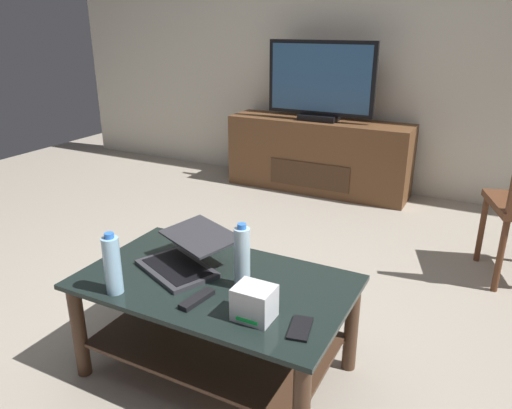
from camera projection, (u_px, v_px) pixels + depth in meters
ground_plane at (231, 325)px, 2.45m from camera, size 7.68×7.68×0.00m
back_wall at (380, 26)px, 4.05m from camera, size 6.40×0.12×2.80m
coffee_table at (216, 310)px, 2.03m from camera, size 1.10×0.66×0.45m
media_cabinet at (318, 155)px, 4.32m from camera, size 1.61×0.41×0.64m
television at (320, 83)px, 4.08m from camera, size 0.94×0.20×0.66m
laptop at (186, 255)px, 2.06m from camera, size 0.45×0.45×0.14m
router_box at (254, 303)px, 1.71m from camera, size 0.14×0.12×0.12m
water_bottle_near at (242, 258)px, 1.88m from camera, size 0.06×0.06×0.27m
water_bottle_far at (112, 265)px, 1.85m from camera, size 0.07×0.07×0.25m
cell_phone at (300, 328)px, 1.66m from camera, size 0.10×0.15×0.01m
tv_remote at (197, 299)px, 1.82m from camera, size 0.07×0.16×0.02m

